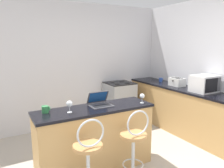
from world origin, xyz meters
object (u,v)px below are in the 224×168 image
Objects in this scene: laptop at (100,102)px; mug_blue at (161,80)px; bar_stool_near at (89,161)px; stove_range at (120,102)px; wine_glass_tall at (142,96)px; microwave at (204,84)px; bar_stool_far at (134,148)px; wine_glass_short at (69,104)px; mug_green at (45,109)px; toaster at (177,82)px.

mug_blue is (2.05, 1.04, -0.00)m from laptop.
stove_range is at bearing 50.92° from bar_stool_near.
mug_blue is (1.46, 1.24, -0.06)m from wine_glass_tall.
bar_stool_near is 2.53m from stove_range.
microwave is 4.84× the size of mug_blue.
microwave is (1.82, 0.43, 0.60)m from bar_stool_far.
microwave is 3.11× the size of wine_glass_tall.
microwave reaches higher than stove_range.
bar_stool_near is 0.73m from wine_glass_short.
laptop is 1.99× the size of wine_glass_short.
stove_range is 2.30m from wine_glass_short.
laptop is 2.99× the size of mug_green.
bar_stool_far is 1.23m from mug_green.
microwave is 2.78m from mug_green.
bar_stool_far is at bearing -32.60° from mug_green.
wine_glass_tall is (1.02, 0.37, 0.55)m from bar_stool_near.
microwave is 2.50m from wine_glass_short.
laptop reaches higher than mug_green.
laptop is at bearing 161.78° from wine_glass_tall.
wine_glass_short is at bearing -28.35° from mug_green.
toaster is at bearing 9.67° from mug_green.
laptop is (0.43, 0.57, 0.50)m from bar_stool_near.
microwave is 4.29× the size of mug_green.
mug_green reaches higher than bar_stool_far.
stove_range is (1.60, 1.97, -0.00)m from bar_stool_near.
stove_range is at bearing 50.05° from laptop.
stove_range is 1.07m from mug_blue.
bar_stool_near is 6.31× the size of wine_glass_short.
toaster is at bearing -94.71° from mug_blue.
toaster is 1.86× the size of wine_glass_short.
mug_blue is at bearing 24.46° from wine_glass_short.
laptop is 1.89m from stove_range.
bar_stool_near is at bearing -129.08° from stove_range.
mug_green reaches higher than stove_range.
toaster reaches higher than wine_glass_tall.
wine_glass_tall is at bearing -9.92° from mug_green.
bar_stool_far is 6.85× the size of wine_glass_tall.
wine_glass_short is 1.69× the size of mug_blue.
wine_glass_short is (-1.65, -1.50, 0.56)m from stove_range.
wine_glass_tall is at bearing -153.54° from toaster.
microwave is 1.86m from stove_range.
toaster reaches higher than wine_glass_short.
stove_range is at bearing 70.04° from wine_glass_tall.
toaster reaches higher than bar_stool_far.
microwave is 0.49× the size of stove_range.
toaster is 2.56m from wine_glass_short.
laptop is at bearing 176.12° from microwave.
wine_glass_tall is (1.07, -0.09, -0.01)m from wine_glass_short.
toaster is 2.02× the size of wine_glass_tall.
wine_glass_tall is (-1.41, -0.70, 0.02)m from toaster.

